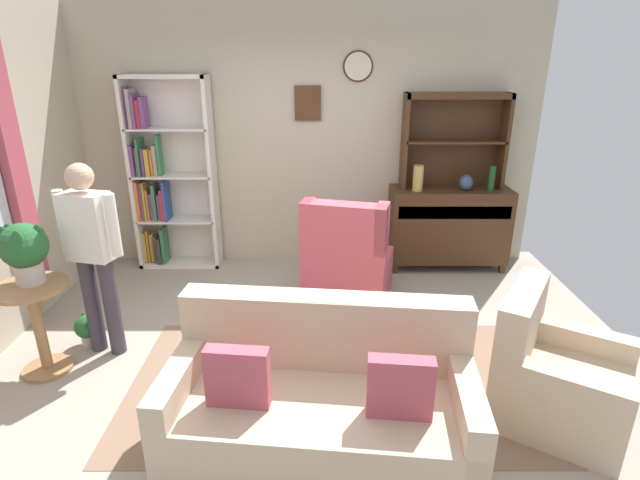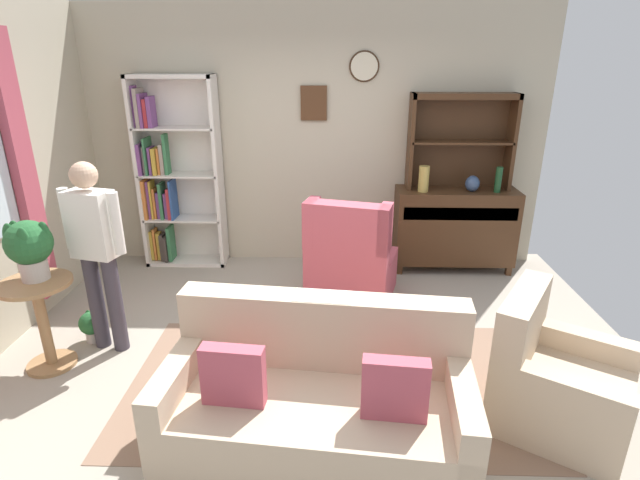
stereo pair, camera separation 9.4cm
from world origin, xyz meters
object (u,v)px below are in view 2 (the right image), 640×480
Objects in this scene: vase_tall at (424,179)px; potted_plant_large at (29,246)px; sideboard at (454,226)px; armchair_floral at (555,384)px; vase_round at (472,184)px; person_reading at (96,245)px; bookshelf at (173,176)px; sideboard_hutch at (461,128)px; wingback_chair at (351,264)px; potted_plant_small at (92,324)px; bottle_wine at (498,180)px; plant_stand at (42,315)px; couch_floral at (317,404)px.

vase_tall is 0.60× the size of potted_plant_large.
sideboard is 2.52m from armchair_floral.
vase_round is 3.69m from person_reading.
bookshelf is 1.91× the size of sideboard_hutch.
sideboard is 7.65× the size of vase_round.
sideboard reaches higher than armchair_floral.
person_reading is at bearing -91.54° from bookshelf.
sideboard is at bearing 28.67° from potted_plant_large.
armchair_floral is at bearing -87.58° from sideboard.
sideboard is at bearing -90.00° from sideboard_hutch.
sideboard is 1.43m from wingback_chair.
wingback_chair is 2.70m from potted_plant_large.
bookshelf is at bearing 81.98° from potted_plant_small.
bottle_wine is at bearing 24.49° from person_reading.
wingback_chair is at bearing -155.09° from bottle_wine.
sideboard_hutch is 2.42× the size of potted_plant_large.
bookshelf reaches higher than person_reading.
potted_plant_small is at bearing -155.86° from vase_round.
armchair_floral is (3.23, -2.59, -0.74)m from bookshelf.
person_reading is at bearing -153.52° from vase_round.
plant_stand is at bearing -149.32° from sideboard_hutch.
potted_plant_large is (-0.42, -2.02, -0.04)m from bookshelf.
potted_plant_large is 1.68× the size of potted_plant_small.
vase_round is 1.62m from wingback_chair.
bottle_wine reaches higher than sideboard.
vase_tall is 0.15× the size of couch_floral.
sideboard is 0.52m from vase_round.
vase_tall is 2.59m from armchair_floral.
potted_plant_small is (0.18, 0.31, -0.83)m from potted_plant_large.
wingback_chair is 1.45× the size of plant_stand.
sideboard is at bearing -1.54° from bookshelf.
potted_plant_large is (-3.94, -1.85, -0.07)m from bottle_wine.
sideboard_hutch is at bearing 30.68° from plant_stand.
person_reading is (-3.56, -1.62, -0.15)m from bottle_wine.
person_reading is at bearing -155.51° from bottle_wine.
vase_tall is 0.26× the size of wingback_chair.
vase_tall reaches higher than bottle_wine.
vase_tall is at bearing -3.43° from bookshelf.
couch_floral is at bearing -124.13° from bottle_wine.
vase_tall is at bearing -178.51° from vase_round.
vase_round is 4.18m from plant_stand.
armchair_floral is 3.58m from potted_plant_small.
vase_round is 0.11× the size of person_reading.
bookshelf is 7.75× the size of potted_plant_small.
bookshelf is 2.00× the size of wingback_chair.
sideboard_hutch reaches higher than vase_round.
bookshelf is at bearing 177.35° from vase_round.
sideboard is at bearing 28.35° from person_reading.
sideboard_hutch is 0.60m from vase_round.
bottle_wine is (0.26, -0.02, 0.05)m from vase_round.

